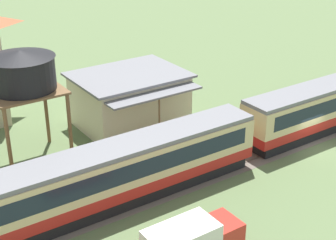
% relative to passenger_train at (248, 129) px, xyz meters
% --- Properties ---
extents(ground_plane, '(600.00, 600.00, 0.00)m').
position_rel_passenger_train_xyz_m(ground_plane, '(5.39, -1.90, -2.31)').
color(ground_plane, '#566B42').
extents(passenger_train, '(88.14, 3.01, 4.16)m').
position_rel_passenger_train_xyz_m(passenger_train, '(0.00, 0.00, 0.00)').
color(passenger_train, '#AD1E19').
rests_on(passenger_train, ground_plane).
extents(railway_track, '(141.36, 3.60, 0.04)m').
position_rel_passenger_train_xyz_m(railway_track, '(-1.91, 0.00, -2.30)').
color(railway_track, '#665B51').
rests_on(railway_track, ground_plane).
extents(station_building, '(9.33, 8.44, 4.63)m').
position_rel_passenger_train_xyz_m(station_building, '(-4.40, 10.28, 0.04)').
color(station_building, beige).
rests_on(station_building, ground_plane).
extents(water_tower, '(5.05, 5.05, 8.74)m').
position_rel_passenger_train_xyz_m(water_tower, '(-13.98, 8.69, 4.81)').
color(water_tower, brown).
rests_on(water_tower, ground_plane).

